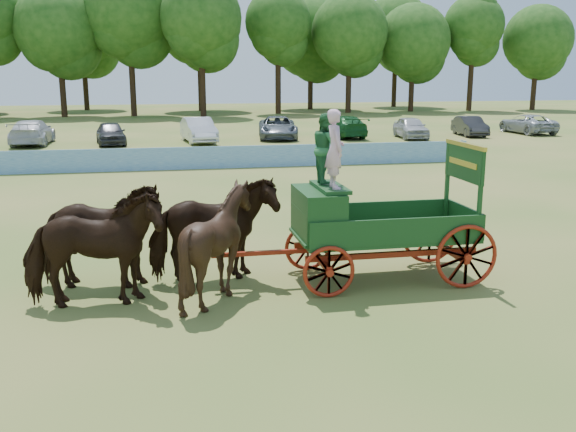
{
  "coord_description": "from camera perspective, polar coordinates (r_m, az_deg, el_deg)",
  "views": [
    {
      "loc": [
        -3.31,
        -12.3,
        4.53
      ],
      "look_at": [
        -0.53,
        1.66,
        1.3
      ],
      "focal_mm": 40.0,
      "sensor_mm": 36.0,
      "label": 1
    }
  ],
  "objects": [
    {
      "name": "ground",
      "position": [
        13.52,
        3.61,
        -6.82
      ],
      "size": [
        160.0,
        160.0,
        0.0
      ],
      "primitive_type": "plane",
      "color": "olive",
      "rests_on": "ground"
    },
    {
      "name": "horse_lead_left",
      "position": [
        12.94,
        -16.92,
        -2.92
      ],
      "size": [
        2.73,
        1.25,
        2.3
      ],
      "primitive_type": "imported",
      "rotation": [
        0.0,
        0.0,
        1.57
      ],
      "color": "black",
      "rests_on": "ground"
    },
    {
      "name": "horse_lead_right",
      "position": [
        14.0,
        -16.5,
        -1.72
      ],
      "size": [
        2.89,
        1.64,
        2.3
      ],
      "primitive_type": "imported",
      "rotation": [
        0.0,
        0.0,
        1.42
      ],
      "color": "black",
      "rests_on": "ground"
    },
    {
      "name": "horse_wheel_left",
      "position": [
        12.91,
        -6.26,
        -2.46
      ],
      "size": [
        2.46,
        2.29,
        2.31
      ],
      "primitive_type": "imported",
      "rotation": [
        0.0,
        0.0,
        1.8
      ],
      "color": "black",
      "rests_on": "ground"
    },
    {
      "name": "horse_wheel_right",
      "position": [
        13.97,
        -6.66,
        -1.3
      ],
      "size": [
        2.87,
        1.59,
        2.3
      ],
      "primitive_type": "imported",
      "rotation": [
        0.0,
        0.0,
        1.7
      ],
      "color": "black",
      "rests_on": "ground"
    },
    {
      "name": "farm_dray",
      "position": [
        13.89,
        5.73,
        0.67
      ],
      "size": [
        6.0,
        2.0,
        3.77
      ],
      "color": "#AA2311",
      "rests_on": "ground"
    },
    {
      "name": "sponsor_banner",
      "position": [
        30.65,
        -6.88,
        5.18
      ],
      "size": [
        26.0,
        0.08,
        1.05
      ],
      "primitive_type": "cube",
      "color": "#1F62A7",
      "rests_on": "ground"
    },
    {
      "name": "parked_cars",
      "position": [
        42.6,
        -9.49,
        7.53
      ],
      "size": [
        51.64,
        7.36,
        1.61
      ],
      "color": "silver",
      "rests_on": "ground"
    },
    {
      "name": "treeline",
      "position": [
        72.17,
        -12.86,
        16.24
      ],
      "size": [
        92.74,
        23.53,
        14.8
      ],
      "color": "#382314",
      "rests_on": "ground"
    }
  ]
}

